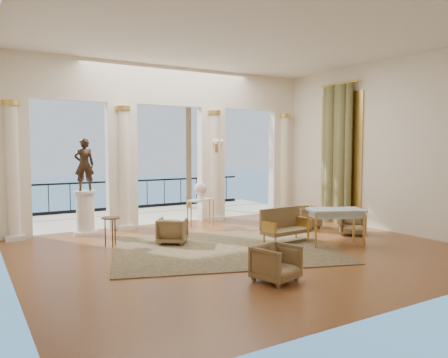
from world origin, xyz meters
TOP-DOWN VIEW (x-y plane):
  - floor at (0.00, 0.00)m, footprint 9.00×9.00m
  - room_walls at (0.00, -1.12)m, footprint 9.00×9.00m
  - arcade at (-0.00, 3.82)m, footprint 9.00×0.56m
  - terrace at (0.00, 5.80)m, footprint 10.00×3.60m
  - balustrade at (0.00, 7.40)m, footprint 9.00×0.06m
  - palm_tree at (2.00, 6.60)m, footprint 2.00×2.00m
  - sea at (0.00, 60.00)m, footprint 160.00×160.00m
  - curtain at (4.28, 1.50)m, footprint 0.33×1.40m
  - window_frame at (4.47, 1.50)m, footprint 0.04×1.60m
  - wall_sconce at (1.40, 3.51)m, footprint 0.30×0.11m
  - rug at (-0.28, 0.28)m, footprint 5.60×4.96m
  - armchair_a at (-0.74, -2.13)m, footprint 0.79×0.76m
  - armchair_b at (3.30, -0.06)m, footprint 0.86×0.86m
  - armchair_c at (2.95, 1.27)m, footprint 0.75×0.78m
  - armchair_d at (-1.04, 1.35)m, footprint 0.87×0.86m
  - settee at (1.28, 0.17)m, footprint 1.23×0.60m
  - game_table at (2.06, -0.71)m, footprint 1.37×1.10m
  - pedestal at (-2.48, 3.48)m, footprint 0.61×0.61m
  - statue at (-2.48, 3.48)m, footprint 0.52×0.38m
  - console_table at (0.60, 3.05)m, footprint 0.85×0.58m
  - urn at (0.60, 3.05)m, footprint 0.36×0.36m
  - side_table at (-2.33, 1.80)m, footprint 0.40×0.40m

SIDE VIEW (x-z plane):
  - sea at x=0.00m, z-range -6.00..-6.00m
  - terrace at x=0.00m, z-range -0.10..0.00m
  - floor at x=0.00m, z-range 0.00..0.00m
  - rug at x=-0.28m, z-range 0.00..0.02m
  - armchair_b at x=3.30m, z-range 0.00..0.64m
  - armchair_c at x=2.95m, z-range 0.00..0.65m
  - armchair_d at x=-1.04m, z-range 0.00..0.66m
  - armchair_a at x=-0.74m, z-range 0.00..0.67m
  - settee at x=1.28m, z-range 0.00..0.79m
  - balustrade at x=0.00m, z-range -0.11..0.92m
  - pedestal at x=-2.48m, z-range -0.02..1.10m
  - side_table at x=-2.33m, z-range 0.24..0.89m
  - console_table at x=0.60m, z-range 0.25..1.00m
  - game_table at x=2.06m, z-range 0.33..1.16m
  - urn at x=0.60m, z-range 0.79..1.26m
  - statue at x=-2.48m, z-range 1.12..2.44m
  - curtain at x=4.28m, z-range -0.03..4.06m
  - window_frame at x=4.47m, z-range 0.40..3.80m
  - wall_sconce at x=1.40m, z-range 2.06..2.40m
  - arcade at x=0.00m, z-range 0.33..4.83m
  - room_walls at x=0.00m, z-range -1.62..7.38m
  - palm_tree at x=2.00m, z-range 1.84..6.34m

